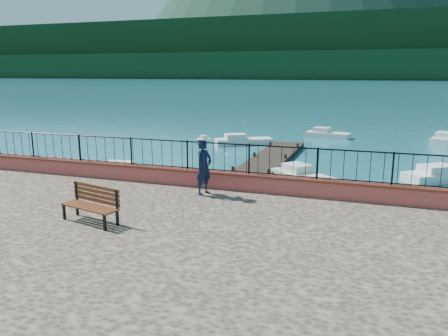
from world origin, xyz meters
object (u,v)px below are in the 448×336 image
Objects in this scene: boat_1 at (303,174)px; boat_2 at (447,172)px; boat_4 at (328,133)px; boat_5 at (446,136)px; person at (204,167)px; boat_3 at (244,139)px; park_bench at (91,212)px; boat_0 at (129,170)px.

boat_1 is 6.93m from boat_2.
boat_4 is at bearing 131.71° from boat_1.
person is at bearing 175.78° from boat_5.
boat_3 is at bearing 161.16° from boat_1.
park_bench is at bearing 169.75° from person.
boat_0 is 11.69m from boat_3.
park_bench is 0.44× the size of boat_5.
person reaches higher than boat_4.
boat_3 is at bearing 108.89° from park_bench.
park_bench is 11.51m from boat_1.
boat_2 is 1.07× the size of boat_3.
park_bench is 0.54× the size of boat_4.
boat_4 is 0.82× the size of boat_5.
boat_4 and boat_5 have the same top height.
boat_4 is (-6.83, 12.11, 0.00)m from boat_2.
boat_3 is at bearing -124.29° from boat_4.
park_bench reaches higher than boat_2.
boat_2 is (14.51, 4.61, 0.00)m from boat_0.
boat_4 is at bearing 95.98° from park_bench.
boat_5 is (16.13, 17.60, 0.00)m from boat_0.
boat_4 is (1.63, 22.10, -1.69)m from person.
park_bench is at bearing -163.45° from boat_2.
boat_2 is (6.40, 2.65, 0.00)m from boat_1.
park_bench reaches higher than boat_0.
park_bench is 0.42× the size of boat_2.
park_bench is 25.80m from boat_4.
boat_4 is at bearing 83.32° from boat_2.
boat_1 and boat_4 have the same top height.
boat_0 is at bearing -131.90° from boat_3.
boat_1 is 17.58m from boat_5.
boat_2 is at bearing -59.56° from boat_3.
boat_1 is at bearing 166.39° from boat_2.
boat_0 and boat_1 have the same top height.
boat_3 is 15.07m from boat_5.
boat_2 is 13.92m from boat_3.
boat_0 is 0.88× the size of boat_2.
boat_4 is 8.50m from boat_5.
boat_0 is (-4.25, 8.83, -1.09)m from park_bench.
park_bench reaches higher than boat_5.
person is 0.48× the size of boat_0.
person is 0.54× the size of boat_1.
boat_0 is at bearing 65.62° from person.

